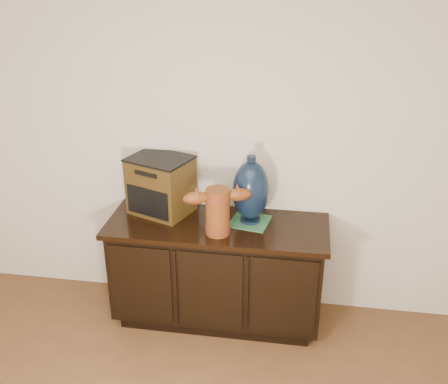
% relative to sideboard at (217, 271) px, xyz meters
% --- Properties ---
extents(sideboard, '(1.46, 0.56, 0.75)m').
position_rel_sideboard_xyz_m(sideboard, '(0.00, 0.00, 0.00)').
color(sideboard, black).
rests_on(sideboard, ground).
extents(terracotta_vessel, '(0.43, 0.22, 0.31)m').
position_rel_sideboard_xyz_m(terracotta_vessel, '(0.03, -0.12, 0.54)').
color(terracotta_vessel, brown).
rests_on(terracotta_vessel, sideboard).
extents(tv_radio, '(0.48, 0.43, 0.39)m').
position_rel_sideboard_xyz_m(tv_radio, '(-0.41, 0.12, 0.56)').
color(tv_radio, '#412C10').
rests_on(tv_radio, sideboard).
extents(green_mat, '(0.29, 0.29, 0.01)m').
position_rel_sideboard_xyz_m(green_mat, '(0.21, 0.06, 0.37)').
color(green_mat, '#2D643B').
rests_on(green_mat, sideboard).
extents(lamp_base, '(0.28, 0.28, 0.46)m').
position_rel_sideboard_xyz_m(lamp_base, '(0.21, 0.06, 0.59)').
color(lamp_base, black).
rests_on(lamp_base, green_mat).
extents(spray_can, '(0.06, 0.06, 0.17)m').
position_rel_sideboard_xyz_m(spray_can, '(-0.01, 0.12, 0.45)').
color(spray_can, '#50150D').
rests_on(spray_can, sideboard).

